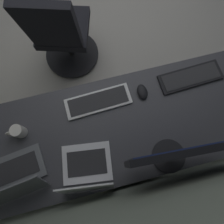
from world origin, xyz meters
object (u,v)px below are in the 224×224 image
laptop_left (15,178)px  keyboard_main (98,101)px  coffee_mug (18,131)px  office_chair (62,36)px  drawer_pedestal (119,139)px  keyboard_spare (190,77)px  mouse_main (142,92)px  monitor_primary (183,153)px  laptop_leftmost (87,172)px

laptop_left → keyboard_main: laptop_left is taller
coffee_mug → office_chair: size_ratio=0.12×
drawer_pedestal → keyboard_main: (0.09, -0.22, 0.39)m
coffee_mug → keyboard_main: bearing=-171.5°
keyboard_spare → office_chair: 1.12m
keyboard_spare → keyboard_main: bearing=1.1°
laptop_left → mouse_main: bearing=-159.0°
monitor_primary → keyboard_spare: (-0.30, -0.45, -0.25)m
monitor_primary → keyboard_main: monitor_primary is taller
mouse_main → coffee_mug: size_ratio=0.92×
monitor_primary → laptop_left: 0.92m
laptop_left → office_chair: size_ratio=0.38×
drawer_pedestal → coffee_mug: coffee_mug is taller
drawer_pedestal → keyboard_main: 0.46m
laptop_left → keyboard_main: bearing=-149.0°
keyboard_main → laptop_leftmost: bearing=68.5°
office_chair → mouse_main: bearing=120.7°
monitor_primary → laptop_left: size_ratio=1.52×
keyboard_main → keyboard_spare: bearing=-178.9°
laptop_leftmost → keyboard_spare: bearing=-152.1°
laptop_leftmost → mouse_main: 0.60m
keyboard_spare → mouse_main: bearing=3.8°
keyboard_main → drawer_pedestal: bearing=112.4°
laptop_left → coffee_mug: (-0.05, -0.26, -0.00)m
mouse_main → monitor_primary: bearing=95.0°
monitor_primary → keyboard_main: size_ratio=1.30×
laptop_left → keyboard_spare: (-1.19, -0.35, -0.04)m
keyboard_main → laptop_left: bearing=31.0°
monitor_primary → office_chair: (0.49, -1.18, -0.53)m
drawer_pedestal → monitor_primary: size_ratio=1.26×
laptop_left → mouse_main: (-0.85, -0.33, -0.03)m
keyboard_spare → laptop_left: bearing=16.3°
drawer_pedestal → laptop_left: bearing=10.0°
coffee_mug → keyboard_spare: bearing=-175.6°
monitor_primary → coffee_mug: size_ratio=4.90×
drawer_pedestal → mouse_main: mouse_main is taller
drawer_pedestal → keyboard_main: size_ratio=1.64×
monitor_primary → mouse_main: (0.04, -0.42, -0.24)m
keyboard_spare → mouse_main: mouse_main is taller
monitor_primary → laptop_left: (0.89, -0.10, -0.21)m
drawer_pedestal → keyboard_spare: bearing=-156.6°
keyboard_spare → mouse_main: size_ratio=4.09×
laptop_leftmost → keyboard_spare: laptop_leftmost is taller
laptop_leftmost → keyboard_spare: (-0.79, -0.42, -0.04)m
drawer_pedestal → laptop_left: size_ratio=1.91×
mouse_main → office_chair: size_ratio=0.11×
laptop_left → coffee_mug: laptop_left is taller
mouse_main → drawer_pedestal: bearing=46.5°
laptop_leftmost → laptop_left: 0.41m
laptop_left → office_chair: (-0.40, -1.09, -0.32)m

